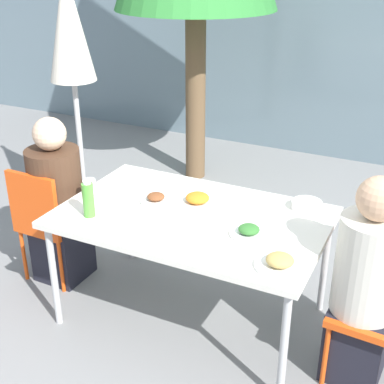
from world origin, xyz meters
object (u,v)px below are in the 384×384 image
Objects in this scene: drinking_cup at (90,187)px; person_left at (58,206)px; chair_right at (376,295)px; bottle at (88,199)px; chair_left at (46,217)px; person_right at (365,289)px; closed_umbrella at (70,38)px; salad_bowl at (307,205)px.

person_left is at bearing 171.44° from drinking_cup.
drinking_cup is (-1.83, -0.04, 0.30)m from chair_right.
bottle is at bearing 13.81° from chair_right.
person_right is (2.16, -0.00, 0.07)m from chair_left.
drinking_cup is at bearing -49.34° from closed_umbrella.
salad_bowl is at bearing 17.39° from drinking_cup.
chair_right is at bearing 10.11° from bottle.
chair_right is 4.68× the size of salad_bowl.
person_right is at bearing 0.69° from chair_left.
person_right is 2.79m from closed_umbrella.
person_left reaches higher than chair_left.
bottle is (-1.60, -0.22, 0.28)m from person_right.
chair_right is at bearing 1.41° from drinking_cup.
bottle is at bearing -29.85° from person_left.
chair_left is at bearing -69.72° from closed_umbrella.
person_left is at bearing 149.39° from bottle.
person_right is at bearing -1.47° from person_left.
closed_umbrella reaches higher than drinking_cup.
person_right is at bearing 7.77° from bottle.
chair_left is at bearing 3.63° from person_right.
person_right is 0.58× the size of closed_umbrella.
closed_umbrella is at bearing 116.20° from person_left.
drinking_cup is at bearing 5.13° from chair_left.
person_right is (2.11, -0.08, 0.01)m from person_left.
chair_right is 0.12m from person_right.
chair_right is 0.68m from salad_bowl.
drinking_cup is at bearing -7.80° from person_left.
chair_right is (2.21, 0.07, 0.00)m from chair_left.
bottle reaches higher than chair_left.
drinking_cup is (-1.77, 0.03, 0.22)m from person_right.
bottle reaches higher than drinking_cup.
chair_left is 0.70m from bottle.
drinking_cup is (-0.17, 0.25, -0.06)m from bottle.
person_right is at bearing -18.79° from closed_umbrella.
drinking_cup is 0.58× the size of salad_bowl.
closed_umbrella is 11.44× the size of salad_bowl.
closed_umbrella reaches higher than chair_right.
salad_bowl is (1.71, 0.44, 0.27)m from chair_left.
person_left is 1.71m from salad_bowl.
closed_umbrella reaches higher than salad_bowl.
closed_umbrella is (-0.31, 0.84, 1.08)m from chair_left.
chair_right is at bearing 2.68° from chair_left.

